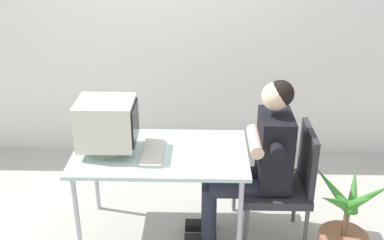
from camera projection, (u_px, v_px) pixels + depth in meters
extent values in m
plane|color=#B2ADA3|center=(163.00, 232.00, 3.68)|extent=(12.00, 12.00, 0.00)
cube|color=silver|center=(204.00, 3.00, 4.32)|extent=(8.00, 0.10, 3.00)
cylinder|color=#B7B7BC|center=(77.00, 218.00, 3.27)|extent=(0.04, 0.04, 0.68)
cylinder|color=#B7B7BC|center=(240.00, 221.00, 3.25)|extent=(0.04, 0.04, 0.68)
cylinder|color=#B7B7BC|center=(96.00, 173.00, 3.82)|extent=(0.04, 0.04, 0.68)
cylinder|color=#B7B7BC|center=(235.00, 175.00, 3.80)|extent=(0.04, 0.04, 0.68)
cube|color=silver|center=(161.00, 153.00, 3.39)|extent=(1.24, 0.73, 0.03)
cylinder|color=beige|center=(109.00, 150.00, 3.39)|extent=(0.21, 0.21, 0.02)
cylinder|color=beige|center=(108.00, 146.00, 3.37)|extent=(0.06, 0.06, 0.04)
cube|color=beige|center=(106.00, 123.00, 3.30)|extent=(0.39, 0.34, 0.33)
cube|color=black|center=(135.00, 123.00, 3.29)|extent=(0.01, 0.29, 0.27)
cube|color=silver|center=(153.00, 152.00, 3.35)|extent=(0.15, 0.40, 0.02)
cube|color=beige|center=(153.00, 150.00, 3.34)|extent=(0.13, 0.36, 0.01)
cylinder|color=#4C4C51|center=(246.00, 232.00, 3.35)|extent=(0.03, 0.03, 0.41)
cylinder|color=#4C4C51|center=(305.00, 233.00, 3.34)|extent=(0.03, 0.03, 0.41)
cylinder|color=#4C4C51|center=(242.00, 199.00, 3.73)|extent=(0.03, 0.03, 0.41)
cylinder|color=#4C4C51|center=(295.00, 199.00, 3.72)|extent=(0.03, 0.03, 0.41)
cube|color=#2D2D33|center=(274.00, 188.00, 3.44)|extent=(0.48, 0.48, 0.06)
cube|color=#2D2D33|center=(308.00, 158.00, 3.33)|extent=(0.04, 0.43, 0.44)
cube|color=black|center=(274.00, 150.00, 3.31)|extent=(0.22, 0.37, 0.53)
sphere|color=beige|center=(276.00, 96.00, 3.14)|extent=(0.19, 0.19, 0.19)
sphere|color=black|center=(281.00, 94.00, 3.13)|extent=(0.18, 0.18, 0.18)
cylinder|color=#262838|center=(241.00, 189.00, 3.34)|extent=(0.45, 0.14, 0.14)
cylinder|color=#262838|center=(240.00, 175.00, 3.51)|extent=(0.45, 0.14, 0.14)
cylinder|color=#262838|center=(209.00, 217.00, 3.45)|extent=(0.11, 0.11, 0.49)
cylinder|color=#262838|center=(209.00, 203.00, 3.61)|extent=(0.11, 0.11, 0.49)
cube|color=black|center=(200.00, 240.00, 3.54)|extent=(0.24, 0.09, 0.06)
cube|color=black|center=(201.00, 225.00, 3.70)|extent=(0.24, 0.09, 0.06)
cylinder|color=black|center=(277.00, 149.00, 3.07)|extent=(0.09, 0.14, 0.09)
cylinder|color=black|center=(269.00, 122.00, 3.45)|extent=(0.09, 0.14, 0.09)
cylinder|color=beige|center=(255.00, 141.00, 3.28)|extent=(0.09, 0.37, 0.09)
cylinder|color=brown|center=(346.00, 221.00, 3.21)|extent=(0.04, 0.04, 0.24)
cone|color=#38832D|center=(369.00, 197.00, 3.15)|extent=(0.37, 0.14, 0.23)
cone|color=#38832D|center=(354.00, 189.00, 3.24)|extent=(0.20, 0.36, 0.26)
cone|color=#38832D|center=(333.00, 189.00, 3.18)|extent=(0.30, 0.26, 0.31)
cone|color=#38832D|center=(336.00, 202.00, 3.07)|extent=(0.33, 0.25, 0.28)
cone|color=#38832D|center=(360.00, 202.00, 3.02)|extent=(0.15, 0.32, 0.32)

